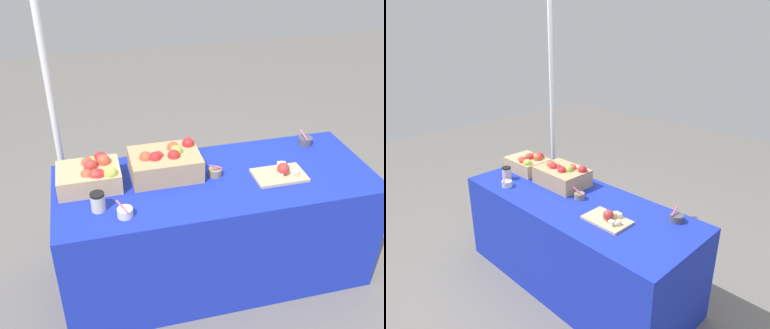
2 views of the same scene
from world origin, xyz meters
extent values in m
plane|color=slate|center=(0.00, 0.00, 0.00)|extent=(10.00, 10.00, 0.00)
cube|color=#192DB7|center=(0.00, 0.00, 0.37)|extent=(1.90, 0.76, 0.74)
cube|color=tan|center=(-0.73, 0.10, 0.80)|extent=(0.36, 0.27, 0.12)
sphere|color=#B2C64C|center=(-0.70, 0.17, 0.85)|extent=(0.08, 0.08, 0.08)
sphere|color=#B2C64C|center=(-0.61, 0.01, 0.86)|extent=(0.08, 0.08, 0.08)
sphere|color=#B2C64C|center=(-0.75, 0.05, 0.83)|extent=(0.08, 0.08, 0.08)
sphere|color=red|center=(-0.68, 0.02, 0.85)|extent=(0.08, 0.08, 0.08)
sphere|color=#99B742|center=(-0.64, 0.16, 0.84)|extent=(0.08, 0.08, 0.08)
sphere|color=#B2332D|center=(-0.71, 0.11, 0.86)|extent=(0.08, 0.08, 0.08)
sphere|color=#D14C33|center=(-0.74, 0.04, 0.84)|extent=(0.08, 0.08, 0.08)
sphere|color=#D14C33|center=(-0.72, 0.16, 0.85)|extent=(0.08, 0.08, 0.08)
sphere|color=red|center=(-0.65, 0.18, 0.87)|extent=(0.08, 0.08, 0.08)
sphere|color=#D14C33|center=(-0.64, 0.15, 0.87)|extent=(0.08, 0.08, 0.08)
sphere|color=#B2332D|center=(-0.69, 0.02, 0.85)|extent=(0.08, 0.08, 0.08)
cube|color=tan|center=(-0.28, 0.11, 0.81)|extent=(0.41, 0.30, 0.14)
sphere|color=#D14C33|center=(-0.22, 0.17, 0.88)|extent=(0.07, 0.07, 0.07)
sphere|color=#99B742|center=(-0.21, 0.12, 0.89)|extent=(0.07, 0.07, 0.07)
sphere|color=#D14C33|center=(-0.40, 0.09, 0.88)|extent=(0.07, 0.07, 0.07)
sphere|color=red|center=(-0.13, 0.19, 0.89)|extent=(0.07, 0.07, 0.07)
sphere|color=red|center=(-0.24, 0.07, 0.88)|extent=(0.07, 0.07, 0.07)
sphere|color=red|center=(-0.35, 0.08, 0.88)|extent=(0.07, 0.07, 0.07)
sphere|color=#B2332D|center=(-0.33, 0.11, 0.87)|extent=(0.07, 0.07, 0.07)
cube|color=#D1B284|center=(0.37, -0.08, 0.75)|extent=(0.31, 0.20, 0.02)
sphere|color=#B2332D|center=(0.38, -0.08, 0.80)|extent=(0.07, 0.07, 0.07)
cube|color=beige|center=(0.37, -0.10, 0.77)|extent=(0.04, 0.04, 0.03)
cube|color=beige|center=(0.42, -0.01, 0.77)|extent=(0.04, 0.04, 0.03)
cube|color=beige|center=(0.47, -0.08, 0.77)|extent=(0.03, 0.03, 0.03)
cube|color=beige|center=(0.44, -0.12, 0.78)|extent=(0.04, 0.04, 0.03)
cube|color=beige|center=(0.46, -0.10, 0.77)|extent=(0.03, 0.03, 0.03)
cube|color=beige|center=(0.39, -0.02, 0.78)|extent=(0.05, 0.05, 0.04)
cylinder|color=silver|center=(-0.57, -0.23, 0.76)|extent=(0.08, 0.08, 0.05)
cylinder|color=#EA598C|center=(-0.58, -0.25, 0.81)|extent=(0.06, 0.07, 0.05)
cylinder|color=gray|center=(0.00, 0.03, 0.76)|extent=(0.08, 0.08, 0.05)
cylinder|color=#EA598C|center=(0.00, 0.01, 0.81)|extent=(0.09, 0.03, 0.05)
cylinder|color=#4C4C51|center=(0.70, 0.25, 0.76)|extent=(0.09, 0.09, 0.05)
cylinder|color=#EA598C|center=(0.68, 0.25, 0.81)|extent=(0.02, 0.09, 0.05)
cylinder|color=beige|center=(-0.70, -0.15, 0.79)|extent=(0.08, 0.08, 0.10)
cylinder|color=black|center=(-0.70, -0.15, 0.84)|extent=(0.08, 0.08, 0.01)
cylinder|color=white|center=(-0.90, 0.55, 1.09)|extent=(0.04, 0.04, 2.17)
camera|label=1|loc=(-0.70, -2.18, 2.22)|focal=43.06mm
camera|label=2|loc=(1.74, -1.71, 1.98)|focal=33.89mm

